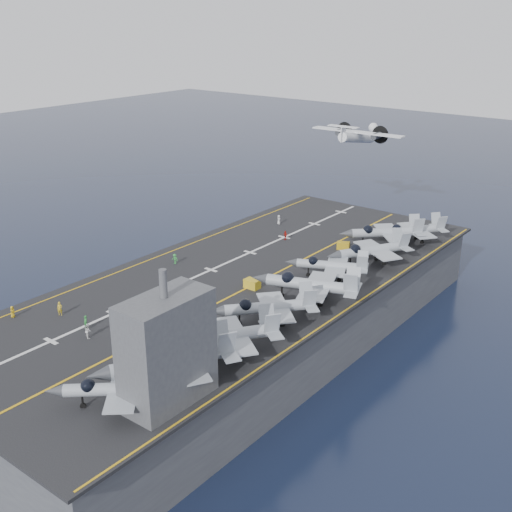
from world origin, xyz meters
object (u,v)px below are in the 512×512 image
Objects in this scene: transport_plane at (357,138)px; tow_cart_a at (168,332)px; island_superstructure at (166,337)px; fighter_jet_0 at (116,388)px.

tow_cart_a is at bearing -76.70° from transport_plane.
island_superstructure is 16.03m from tow_cart_a.
island_superstructure is at bearing -43.77° from tow_cart_a.
fighter_jet_0 is 97.88m from transport_plane.
tow_cart_a is 0.09× the size of transport_plane.
island_superstructure reaches higher than transport_plane.
island_superstructure is at bearing 50.68° from fighter_jet_0.
island_superstructure is 0.97× the size of fighter_jet_0.
fighter_jet_0 is 0.67× the size of transport_plane.
tow_cart_a is at bearing 136.23° from island_superstructure.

